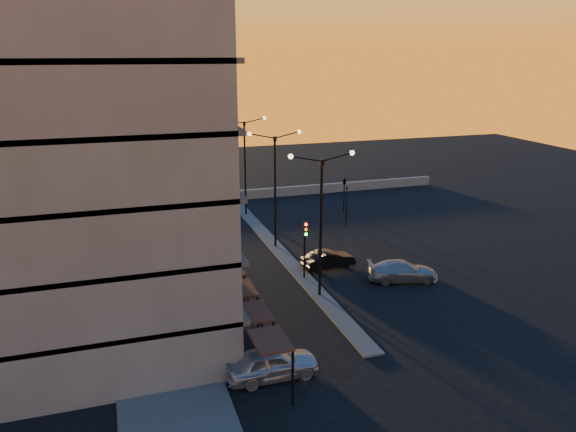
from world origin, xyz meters
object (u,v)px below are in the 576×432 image
at_px(streetlamp_mid, 275,180).
at_px(car_wagon, 403,271).
at_px(traffic_light_main, 305,241).
at_px(car_sedan, 328,259).
at_px(car_hatchback, 272,363).

height_order(streetlamp_mid, car_wagon, streetlamp_mid).
height_order(traffic_light_main, car_sedan, traffic_light_main).
bearing_deg(car_sedan, car_hatchback, 139.24).
distance_m(streetlamp_mid, car_wagon, 12.34).
height_order(car_sedan, car_wagon, car_wagon).
distance_m(streetlamp_mid, car_hatchback, 19.63).
xyz_separation_m(car_sedan, car_wagon, (4.02, -3.79, 0.04)).
bearing_deg(car_wagon, traffic_light_main, 85.40).
bearing_deg(traffic_light_main, car_wagon, -18.81).
relative_size(traffic_light_main, car_wagon, 0.88).
bearing_deg(car_sedan, streetlamp_mid, 15.42).
distance_m(streetlamp_mid, traffic_light_main, 7.62).
bearing_deg(car_sedan, car_wagon, -141.54).
xyz_separation_m(car_hatchback, car_sedan, (8.07, 12.65, -0.12)).
bearing_deg(streetlamp_mid, car_wagon, -55.35).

